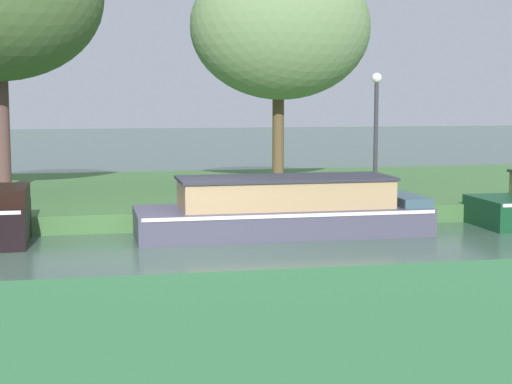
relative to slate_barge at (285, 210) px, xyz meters
The scene contains 5 objects.
ground_plane 2.40m from the slate_barge, 149.20° to the right, with size 120.00×120.00×0.00m, color #3C5646.
riverbank_far 6.15m from the slate_barge, 109.14° to the left, with size 72.00×10.00×0.40m, color #416D38.
slate_barge is the anchor object (origin of this frame).
willow_tree_right 7.33m from the slate_barge, 77.35° to the left, with size 5.04×3.49×6.35m.
lamp_post 3.73m from the slate_barge, 35.73° to the left, with size 0.24×0.24×3.01m.
Camera 1 is at (-2.03, -15.22, 2.85)m, focal length 57.59 mm.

